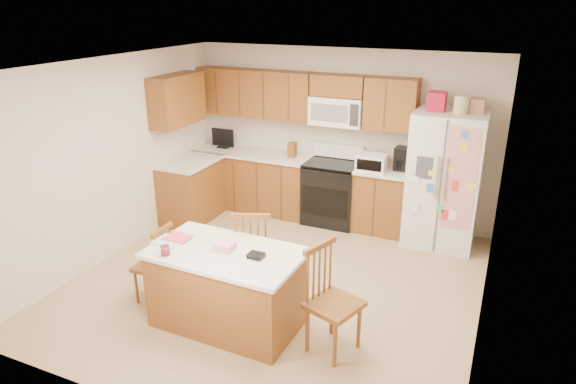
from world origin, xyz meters
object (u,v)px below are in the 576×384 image
at_px(island, 227,287).
at_px(stove, 332,191).
at_px(refrigerator, 445,178).
at_px(windsor_chair_back, 253,254).
at_px(windsor_chair_right, 332,303).
at_px(windsor_chair_left, 155,265).

bearing_deg(island, stove, 87.81).
bearing_deg(island, refrigerator, 59.20).
xyz_separation_m(windsor_chair_back, windsor_chair_right, (1.13, -0.59, 0.01)).
relative_size(refrigerator, windsor_chair_right, 1.93).
bearing_deg(windsor_chair_left, island, -5.18).
bearing_deg(refrigerator, windsor_chair_right, -101.92).
distance_m(windsor_chair_left, windsor_chair_right, 2.05).
xyz_separation_m(stove, island, (-0.11, -2.88, -0.06)).
distance_m(stove, refrigerator, 1.63).
height_order(windsor_chair_back, windsor_chair_right, windsor_chair_right).
bearing_deg(windsor_chair_back, stove, 86.31).
distance_m(refrigerator, island, 3.32).
distance_m(stove, windsor_chair_back, 2.25).
xyz_separation_m(island, windsor_chair_right, (1.10, 0.04, 0.08)).
xyz_separation_m(stove, windsor_chair_left, (-1.06, -2.80, -0.06)).
xyz_separation_m(island, windsor_chair_back, (-0.04, 0.63, 0.07)).
height_order(refrigerator, windsor_chair_back, refrigerator).
xyz_separation_m(refrigerator, windsor_chair_back, (-1.72, -2.19, -0.43)).
relative_size(stove, refrigerator, 0.55).
height_order(island, windsor_chair_right, windsor_chair_right).
bearing_deg(refrigerator, island, -120.80).
height_order(stove, refrigerator, refrigerator).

